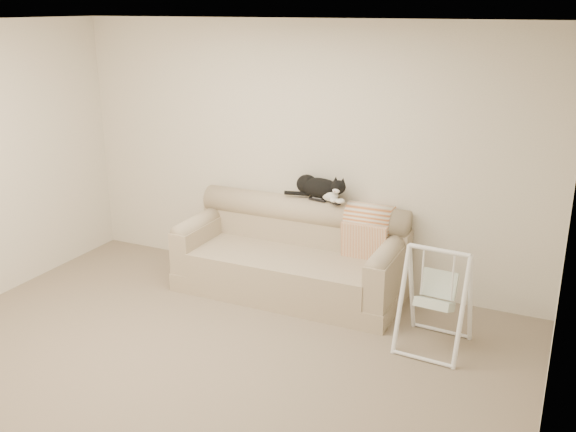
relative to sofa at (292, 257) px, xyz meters
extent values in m
plane|color=#70634D|center=(-0.07, -1.62, -0.35)|extent=(5.00, 5.00, 0.00)
cube|color=beige|center=(-0.07, 0.38, 0.95)|extent=(5.00, 0.04, 2.60)
cube|color=beige|center=(2.43, -1.62, 0.95)|extent=(0.04, 4.00, 2.60)
cube|color=white|center=(-0.07, -1.62, 2.24)|extent=(5.00, 4.00, 0.02)
cube|color=tan|center=(0.00, -0.09, -0.26)|extent=(2.20, 0.90, 0.18)
cube|color=tan|center=(0.00, -0.20, -0.05)|extent=(1.80, 0.68, 0.24)
cube|color=tan|center=(0.00, 0.25, 0.08)|extent=(2.20, 0.22, 0.50)
cylinder|color=tan|center=(0.00, 0.25, 0.41)|extent=(2.16, 0.28, 0.28)
cube|color=tan|center=(-0.99, -0.09, 0.04)|extent=(0.20, 0.88, 0.42)
cylinder|color=tan|center=(-0.99, -0.09, 0.25)|extent=(0.18, 0.84, 0.18)
cube|color=tan|center=(0.99, -0.09, 0.04)|extent=(0.20, 0.88, 0.42)
cylinder|color=tan|center=(0.99, -0.09, 0.25)|extent=(0.18, 0.84, 0.18)
cube|color=black|center=(0.17, 0.22, 0.56)|extent=(0.19, 0.08, 0.02)
cube|color=gray|center=(0.17, 0.22, 0.57)|extent=(0.10, 0.05, 0.01)
cube|color=black|center=(0.35, 0.21, 0.56)|extent=(0.16, 0.15, 0.02)
ellipsoid|color=black|center=(0.18, 0.26, 0.66)|extent=(0.48, 0.27, 0.19)
ellipsoid|color=black|center=(0.02, 0.29, 0.68)|extent=(0.24, 0.22, 0.19)
ellipsoid|color=white|center=(0.30, 0.21, 0.62)|extent=(0.19, 0.14, 0.13)
ellipsoid|color=black|center=(0.40, 0.19, 0.72)|extent=(0.16, 0.16, 0.13)
ellipsoid|color=white|center=(0.39, 0.13, 0.69)|extent=(0.08, 0.07, 0.05)
sphere|color=#BF7272|center=(0.39, 0.11, 0.69)|extent=(0.02, 0.02, 0.02)
cone|color=black|center=(0.36, 0.21, 0.78)|extent=(0.06, 0.07, 0.07)
cone|color=black|center=(0.44, 0.20, 0.78)|extent=(0.07, 0.08, 0.07)
sphere|color=#AB7523|center=(0.36, 0.14, 0.72)|extent=(0.02, 0.02, 0.02)
sphere|color=#AB7523|center=(0.41, 0.13, 0.72)|extent=(0.02, 0.02, 0.02)
ellipsoid|color=white|center=(0.37, 0.16, 0.59)|extent=(0.09, 0.12, 0.04)
ellipsoid|color=white|center=(0.43, 0.15, 0.59)|extent=(0.09, 0.12, 0.04)
cylinder|color=black|center=(-0.05, 0.22, 0.59)|extent=(0.25, 0.10, 0.04)
cylinder|color=#C46831|center=(0.70, 0.25, 0.41)|extent=(0.44, 0.33, 0.33)
cube|color=#C46831|center=(0.70, 0.08, 0.21)|extent=(0.44, 0.09, 0.42)
cylinder|color=white|center=(1.27, -0.64, 0.08)|extent=(0.06, 0.31, 0.87)
cylinder|color=white|center=(1.29, -0.38, 0.08)|extent=(0.06, 0.31, 0.87)
cylinder|color=white|center=(1.76, -0.68, 0.08)|extent=(0.06, 0.31, 0.87)
cylinder|color=white|center=(1.78, -0.41, 0.08)|extent=(0.06, 0.31, 0.87)
cylinder|color=white|center=(1.53, -0.53, 0.51)|extent=(0.50, 0.07, 0.04)
cylinder|color=white|center=(1.51, -0.79, -0.33)|extent=(0.50, 0.06, 0.03)
cylinder|color=white|center=(1.54, -0.26, -0.33)|extent=(0.50, 0.06, 0.03)
cube|color=white|center=(1.52, -0.56, 0.05)|extent=(0.30, 0.28, 0.16)
cube|color=white|center=(1.53, -0.44, 0.18)|extent=(0.29, 0.15, 0.23)
cylinder|color=white|center=(1.40, -0.52, 0.30)|extent=(0.02, 0.02, 0.41)
cylinder|color=white|center=(1.65, -0.54, 0.30)|extent=(0.02, 0.02, 0.41)
camera|label=1|loc=(2.43, -5.34, 2.37)|focal=40.00mm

